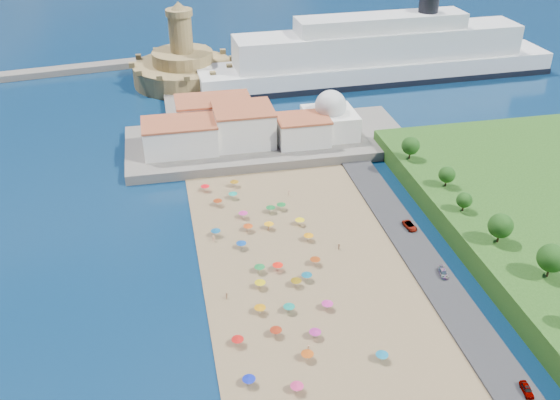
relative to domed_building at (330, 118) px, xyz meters
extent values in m
plane|color=#071938|center=(-30.00, -71.00, -8.97)|extent=(700.00, 700.00, 0.00)
cube|color=#59544C|center=(-20.00, 2.00, -7.47)|extent=(90.00, 36.00, 3.00)
cube|color=#59544C|center=(-42.00, 37.00, -7.77)|extent=(18.00, 70.00, 2.40)
cube|color=silver|center=(-48.00, -2.00, -1.47)|extent=(22.00, 14.00, 9.00)
cube|color=silver|center=(-28.00, 0.00, -0.47)|extent=(18.00, 16.00, 11.00)
cube|color=silver|center=(-10.00, -4.00, -1.97)|extent=(16.00, 12.00, 8.00)
cube|color=silver|center=(-36.00, 12.00, -0.97)|extent=(24.00, 14.00, 10.00)
cube|color=silver|center=(0.00, 0.00, -1.97)|extent=(16.00, 16.00, 8.00)
sphere|color=silver|center=(0.00, 0.00, 4.03)|extent=(10.00, 10.00, 10.00)
cylinder|color=silver|center=(0.00, 0.00, 7.83)|extent=(1.20, 1.20, 1.60)
cylinder|color=tan|center=(-42.00, 67.00, -4.97)|extent=(40.00, 40.00, 8.00)
cylinder|color=tan|center=(-42.00, 67.00, 1.53)|extent=(24.00, 24.00, 5.00)
cylinder|color=tan|center=(-42.00, 67.00, 11.03)|extent=(9.00, 9.00, 14.00)
cylinder|color=tan|center=(-42.00, 67.00, 19.23)|extent=(10.40, 10.40, 2.40)
cone|color=tan|center=(-42.00, 67.00, 21.93)|extent=(6.00, 6.00, 3.00)
cube|color=black|center=(35.65, 54.63, -7.79)|extent=(147.85, 26.85, 2.37)
cube|color=silver|center=(35.65, 54.63, -4.59)|extent=(146.83, 26.42, 8.77)
cube|color=silver|center=(35.65, 54.63, 5.64)|extent=(117.48, 21.52, 11.70)
cube|color=silver|center=(35.65, 54.63, 14.42)|extent=(68.65, 15.96, 5.85)
cylinder|color=black|center=(55.13, 55.29, 20.26)|extent=(7.80, 7.80, 5.85)
cylinder|color=gray|center=(-35.13, -85.70, -7.72)|extent=(0.07, 0.07, 2.00)
cone|color=maroon|center=(-35.13, -85.70, -6.82)|extent=(2.50, 2.50, 0.60)
cylinder|color=gray|center=(-27.56, -71.00, -7.72)|extent=(0.07, 0.07, 2.00)
cone|color=#7A5C0B|center=(-27.56, -71.00, -6.82)|extent=(2.50, 2.50, 0.60)
cylinder|color=gray|center=(-34.61, -64.31, -7.72)|extent=(0.07, 0.07, 2.00)
cone|color=#147530|center=(-34.61, -64.31, -6.82)|extent=(2.50, 2.50, 0.60)
cylinder|color=gray|center=(-21.39, -64.12, -7.72)|extent=(0.07, 0.07, 2.00)
cone|color=#9B380E|center=(-21.39, -64.12, -6.82)|extent=(2.50, 2.50, 0.60)
cylinder|color=gray|center=(-35.52, -70.03, -7.72)|extent=(0.07, 0.07, 2.00)
cone|color=gold|center=(-35.52, -70.03, -6.82)|extent=(2.50, 2.50, 0.60)
cylinder|color=gray|center=(-37.26, -54.03, -7.72)|extent=(0.07, 0.07, 2.00)
cone|color=#0B3F98|center=(-37.26, -54.03, -6.82)|extent=(2.50, 2.50, 0.60)
cylinder|color=gray|center=(-30.40, -64.52, -7.72)|extent=(0.07, 0.07, 2.00)
cone|color=#FA180B|center=(-30.40, -64.52, -6.82)|extent=(2.50, 2.50, 0.60)
cylinder|color=gray|center=(-34.68, -40.38, -7.72)|extent=(0.07, 0.07, 2.00)
cone|color=#C22981|center=(-34.68, -40.38, -6.82)|extent=(2.50, 2.50, 0.60)
cylinder|color=gray|center=(-27.12, -39.10, -7.72)|extent=(0.07, 0.07, 2.00)
cone|color=#136B2B|center=(-27.12, -39.10, -6.82)|extent=(2.50, 2.50, 0.60)
cylinder|color=gray|center=(-42.53, -97.40, -7.72)|extent=(0.07, 0.07, 2.00)
cone|color=#0D1DAA|center=(-42.53, -97.40, -6.82)|extent=(2.50, 2.50, 0.60)
cylinder|color=gray|center=(-42.70, -47.32, -7.72)|extent=(0.07, 0.07, 2.00)
cone|color=#0E5180|center=(-42.70, -47.32, -6.82)|extent=(2.50, 2.50, 0.60)
cylinder|color=gray|center=(-16.69, -96.54, -7.72)|extent=(0.07, 0.07, 2.00)
cone|color=#106D97|center=(-16.69, -96.54, -6.82)|extent=(2.50, 2.50, 0.60)
cylinder|color=gray|center=(-42.94, -24.03, -7.72)|extent=(0.07, 0.07, 2.00)
cone|color=red|center=(-42.94, -24.03, -6.82)|extent=(2.50, 2.50, 0.60)
cylinder|color=gray|center=(-30.56, -93.40, -7.72)|extent=(0.07, 0.07, 2.00)
cone|color=#BE4A0F|center=(-30.56, -93.40, -6.82)|extent=(2.50, 2.50, 0.60)
cylinder|color=gray|center=(-22.87, -79.96, -7.72)|extent=(0.07, 0.07, 2.00)
cone|color=#C3298A|center=(-22.87, -79.96, -6.82)|extent=(2.50, 2.50, 0.60)
cylinder|color=gray|center=(-20.48, -54.09, -7.72)|extent=(0.07, 0.07, 2.00)
cone|color=orange|center=(-20.48, -54.09, -6.82)|extent=(2.50, 2.50, 0.60)
cylinder|color=gray|center=(-29.06, -46.91, -7.72)|extent=(0.07, 0.07, 2.00)
cone|color=#FFA90D|center=(-29.06, -46.91, -6.82)|extent=(2.50, 2.50, 0.60)
cylinder|color=gray|center=(-43.03, -86.75, -7.72)|extent=(0.07, 0.07, 2.00)
cone|color=red|center=(-43.03, -86.75, -6.82)|extent=(2.50, 2.50, 0.60)
cylinder|color=gray|center=(-34.45, -46.83, -7.72)|extent=(0.07, 0.07, 2.00)
cone|color=#C6410F|center=(-34.45, -46.83, -6.82)|extent=(2.50, 2.50, 0.60)
cylinder|color=gray|center=(-34.34, -100.79, -7.72)|extent=(0.07, 0.07, 2.00)
cone|color=#C32964|center=(-34.34, -100.79, -6.82)|extent=(2.50, 2.50, 0.60)
cylinder|color=gray|center=(-40.44, -32.71, -7.72)|extent=(0.07, 0.07, 2.00)
cone|color=#922F0D|center=(-40.44, -32.71, -6.82)|extent=(2.50, 2.50, 0.60)
cylinder|color=gray|center=(-34.51, -23.13, -7.72)|extent=(0.07, 0.07, 2.00)
cone|color=#905E0D|center=(-34.51, -23.13, -6.82)|extent=(2.50, 2.50, 0.60)
cylinder|color=gray|center=(-37.04, -78.34, -7.72)|extent=(0.07, 0.07, 2.00)
cone|color=orange|center=(-37.04, -78.34, -6.82)|extent=(2.50, 2.50, 0.60)
cylinder|color=gray|center=(-24.76, -69.46, -7.72)|extent=(0.07, 0.07, 2.00)
cone|color=#0D5B78|center=(-24.76, -69.46, -6.82)|extent=(2.50, 2.50, 0.60)
cylinder|color=gray|center=(-24.03, -38.19, -7.72)|extent=(0.07, 0.07, 2.00)
cone|color=#136E2A|center=(-24.03, -38.19, -6.82)|extent=(2.50, 2.50, 0.60)
cylinder|color=gray|center=(-35.88, -29.78, -7.72)|extent=(0.07, 0.07, 2.00)
cone|color=#10947A|center=(-35.88, -29.78, -6.82)|extent=(2.50, 2.50, 0.60)
cylinder|color=gray|center=(-30.99, -79.24, -7.72)|extent=(0.07, 0.07, 2.00)
cone|color=#0E846F|center=(-30.99, -79.24, -6.82)|extent=(2.50, 2.50, 0.60)
cylinder|color=gray|center=(-20.94, -46.67, -7.72)|extent=(0.07, 0.07, 2.00)
cone|color=yellow|center=(-20.94, -46.67, -6.82)|extent=(2.50, 2.50, 0.60)
cylinder|color=gray|center=(-27.59, -87.85, -7.72)|extent=(0.07, 0.07, 2.00)
cone|color=#A7237A|center=(-27.59, -87.85, -6.82)|extent=(2.50, 2.50, 0.60)
imported|color=tan|center=(-43.54, -49.58, -7.84)|extent=(1.20, 0.76, 1.78)
imported|color=tan|center=(-29.85, -91.41, -7.86)|extent=(0.72, 0.94, 1.73)
imported|color=tan|center=(-29.13, -47.50, -7.92)|extent=(0.81, 0.93, 1.62)
imported|color=tan|center=(-14.17, -59.13, -7.93)|extent=(0.94, 1.55, 1.60)
imported|color=tan|center=(-43.19, -72.19, -7.87)|extent=(0.84, 0.97, 1.70)
imported|color=tan|center=(-20.37, -31.52, -7.79)|extent=(0.82, 1.28, 1.87)
imported|color=gray|center=(6.00, -109.63, -7.60)|extent=(2.20, 4.18, 1.36)
imported|color=gray|center=(6.00, -74.37, -7.66)|extent=(2.42, 4.48, 1.23)
imported|color=gray|center=(6.00, -54.37, -7.58)|extent=(2.77, 5.18, 1.38)
cylinder|color=#382314|center=(23.91, -85.66, -1.27)|extent=(0.50, 0.50, 3.42)
sphere|color=#14380F|center=(23.91, -85.66, 1.81)|extent=(6.15, 6.15, 6.15)
cylinder|color=#382314|center=(19.97, -71.63, -1.37)|extent=(0.50, 0.50, 3.20)
sphere|color=#14380F|center=(19.97, -71.63, 1.51)|extent=(5.76, 5.76, 5.76)
cylinder|color=#382314|center=(18.36, -57.18, -1.87)|extent=(0.50, 0.50, 2.20)
sphere|color=#14380F|center=(18.36, -57.18, 0.11)|extent=(3.97, 3.97, 3.97)
cylinder|color=#382314|center=(19.53, -44.51, -1.73)|extent=(0.50, 0.50, 2.49)
sphere|color=#14380F|center=(19.53, -44.51, 0.51)|extent=(4.47, 4.47, 4.47)
cylinder|color=#382314|center=(16.31, -27.06, -1.51)|extent=(0.50, 0.50, 2.93)
sphere|color=#14380F|center=(16.31, -27.06, 1.13)|extent=(5.28, 5.28, 5.28)
camera|label=1|loc=(-53.58, -177.90, 78.52)|focal=40.00mm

